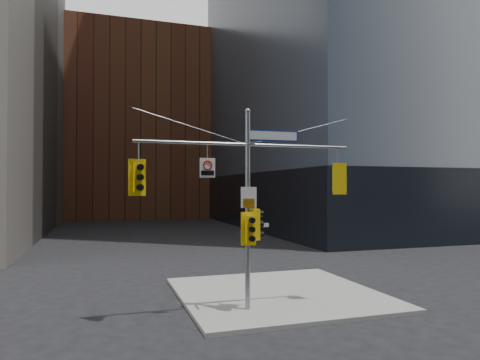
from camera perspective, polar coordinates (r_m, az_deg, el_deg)
ground at (r=14.08m, az=3.81°, el=-19.50°), size 160.00×160.00×0.00m
sidewalk_corner at (r=18.34m, az=5.07°, el=-14.86°), size 8.00×8.00×0.15m
podium_ne at (r=55.30m, az=18.78°, el=-2.49°), size 36.40×36.40×6.00m
brick_midrise at (r=71.23m, az=-13.74°, el=6.69°), size 26.00×20.00×28.00m
signal_assembly at (r=15.22m, az=1.03°, el=-1.19°), size 8.00×0.80×7.30m
traffic_light_west_arm at (r=14.47m, az=-13.37°, el=0.35°), size 0.58×0.53×1.23m
traffic_light_east_arm at (r=16.75m, az=12.88°, el=0.16°), size 0.57×0.45×1.20m
traffic_light_pole_side at (r=15.40m, az=2.18°, el=-5.93°), size 0.44×0.38×1.11m
traffic_light_pole_front at (r=15.04m, az=1.36°, el=-6.55°), size 0.56×0.45×1.18m
street_sign_blade at (r=15.67m, az=4.32°, el=5.90°), size 2.01×0.13×0.39m
regulatory_sign_arm at (r=14.81m, az=-4.35°, el=1.72°), size 0.54×0.06×0.68m
regulatory_sign_pole at (r=15.12m, az=1.17°, el=-2.41°), size 0.57×0.08×0.74m
street_blade_ew at (r=15.44m, az=2.62°, el=-6.05°), size 0.72×0.04×0.14m
street_blade_ns at (r=15.75m, az=0.49°, el=-7.24°), size 0.03×0.79×0.16m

